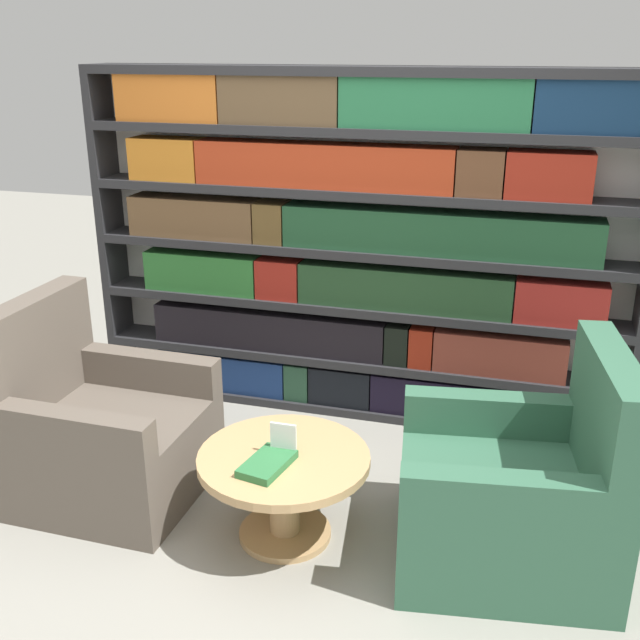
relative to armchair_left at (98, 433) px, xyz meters
name	(u,v)px	position (x,y,z in m)	size (l,w,h in m)	color
ground_plane	(274,557)	(1.00, -0.28, -0.31)	(14.00, 14.00, 0.00)	gray
bookshelf	(358,249)	(1.01, 1.22, 0.69)	(3.15, 0.30, 2.00)	silver
armchair_left	(98,433)	(0.00, 0.00, 0.00)	(0.89, 0.82, 0.97)	brown
armchair_right	(517,495)	(2.00, 0.01, 0.00)	(0.98, 0.92, 0.97)	#336047
coffee_table	(284,478)	(1.00, -0.12, -0.01)	(0.76, 0.76, 0.42)	tan
table_sign	(283,442)	(1.00, -0.12, 0.17)	(0.12, 0.06, 0.15)	black
stray_book	(267,464)	(0.97, -0.24, 0.12)	(0.20, 0.29, 0.04)	#2D703D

